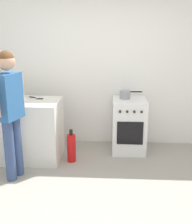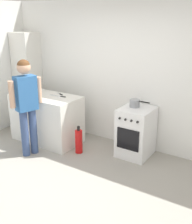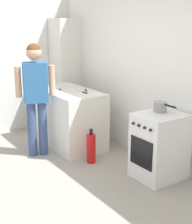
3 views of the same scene
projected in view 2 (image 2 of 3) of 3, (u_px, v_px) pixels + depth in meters
The scene contains 11 objects.
ground_plane at pixel (62, 192), 3.88m from camera, with size 8.00×8.00×0.00m, color gray.
back_wall at pixel (129, 76), 5.00m from camera, with size 6.00×0.10×2.60m, color white.
counter_unit at pixel (47, 118), 5.38m from camera, with size 1.30×0.70×0.90m, color silver.
oven_left at pixel (136, 132), 4.81m from camera, with size 0.53×0.62×0.85m.
pot at pixel (135, 103), 4.73m from camera, with size 0.35×0.17×0.13m.
knife_paring at pixel (60, 94), 5.32m from camera, with size 0.20×0.11×0.01m.
knife_bread at pixel (58, 96), 5.20m from camera, with size 0.35×0.05×0.01m.
knife_carving at pixel (40, 97), 5.12m from camera, with size 0.30×0.19×0.01m.
person at pixel (26, 100), 4.65m from camera, with size 0.29×0.55×1.66m.
fire_extinguisher at pixel (79, 141), 4.95m from camera, with size 0.13×0.13×0.50m.
larder_cabinet at pixel (28, 80), 6.07m from camera, with size 0.48×0.44×2.00m, color silver.
Camera 2 is at (2.20, -2.51, 2.31)m, focal length 45.00 mm.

